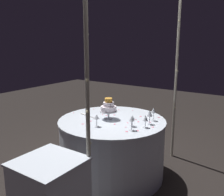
# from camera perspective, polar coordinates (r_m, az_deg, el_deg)

# --- Properties ---
(ground_plane) EXTENTS (12.00, 12.00, 0.00)m
(ground_plane) POSITION_cam_1_polar(r_m,az_deg,el_deg) (3.54, 0.00, -16.54)
(ground_plane) COLOR black
(decorative_arch) EXTENTS (2.02, 0.05, 2.41)m
(decorative_arch) POSITION_cam_1_polar(r_m,az_deg,el_deg) (2.87, 7.28, 8.99)
(decorative_arch) COLOR #B7B29E
(decorative_arch) RESTS_ON ground
(main_table) EXTENTS (1.34, 1.34, 0.75)m
(main_table) POSITION_cam_1_polar(r_m,az_deg,el_deg) (3.37, 0.00, -10.94)
(main_table) COLOR silver
(main_table) RESTS_ON ground
(tiered_cake) EXTENTS (0.22, 0.22, 0.27)m
(tiered_cake) POSITION_cam_1_polar(r_m,az_deg,el_deg) (3.22, -0.77, -2.06)
(tiered_cake) COLOR silver
(tiered_cake) RESTS_ON main_table
(wine_glass_0) EXTENTS (0.06, 0.06, 0.13)m
(wine_glass_0) POSITION_cam_1_polar(r_m,az_deg,el_deg) (2.97, 4.52, -4.47)
(wine_glass_0) COLOR silver
(wine_glass_0) RESTS_ON main_table
(wine_glass_1) EXTENTS (0.06, 0.06, 0.17)m
(wine_glass_1) POSITION_cam_1_polar(r_m,az_deg,el_deg) (3.06, 8.33, -3.46)
(wine_glass_1) COLOR silver
(wine_glass_1) RESTS_ON main_table
(wine_glass_2) EXTENTS (0.06, 0.06, 0.17)m
(wine_glass_2) POSITION_cam_1_polar(r_m,az_deg,el_deg) (3.21, 9.15, -2.90)
(wine_glass_2) COLOR silver
(wine_glass_2) RESTS_ON main_table
(wine_glass_3) EXTENTS (0.06, 0.06, 0.15)m
(wine_glass_3) POSITION_cam_1_polar(r_m,az_deg,el_deg) (2.96, -3.38, -4.33)
(wine_glass_3) COLOR silver
(wine_glass_3) RESTS_ON main_table
(wine_glass_4) EXTENTS (0.06, 0.06, 0.15)m
(wine_glass_4) POSITION_cam_1_polar(r_m,az_deg,el_deg) (2.94, 7.40, -4.51)
(wine_glass_4) COLOR silver
(wine_glass_4) RESTS_ON main_table
(wine_glass_5) EXTENTS (0.06, 0.06, 0.17)m
(wine_glass_5) POSITION_cam_1_polar(r_m,az_deg,el_deg) (2.84, 4.36, -4.73)
(wine_glass_5) COLOR silver
(wine_glass_5) RESTS_ON main_table
(cake_knife) EXTENTS (0.08, 0.29, 0.01)m
(cake_knife) POSITION_cam_1_polar(r_m,az_deg,el_deg) (3.41, -5.55, -3.87)
(cake_knife) COLOR silver
(cake_knife) RESTS_ON main_table
(rose_petal_0) EXTENTS (0.04, 0.05, 0.00)m
(rose_petal_0) POSITION_cam_1_polar(r_m,az_deg,el_deg) (3.38, 10.31, -4.22)
(rose_petal_0) COLOR #EA6B84
(rose_petal_0) RESTS_ON main_table
(rose_petal_1) EXTENTS (0.04, 0.03, 0.00)m
(rose_petal_1) POSITION_cam_1_polar(r_m,az_deg,el_deg) (3.19, -4.71, -5.10)
(rose_petal_1) COLOR #EA6B84
(rose_petal_1) RESTS_ON main_table
(rose_petal_2) EXTENTS (0.04, 0.04, 0.00)m
(rose_petal_2) POSITION_cam_1_polar(r_m,az_deg,el_deg) (3.43, 0.52, -3.75)
(rose_petal_2) COLOR #EA6B84
(rose_petal_2) RESTS_ON main_table
(rose_petal_3) EXTENTS (0.03, 0.03, 0.00)m
(rose_petal_3) POSITION_cam_1_polar(r_m,az_deg,el_deg) (3.72, -4.05, -2.47)
(rose_petal_3) COLOR #EA6B84
(rose_petal_3) RESTS_ON main_table
(rose_petal_4) EXTENTS (0.05, 0.04, 0.00)m
(rose_petal_4) POSITION_cam_1_polar(r_m,az_deg,el_deg) (3.39, 6.32, -4.06)
(rose_petal_4) COLOR #EA6B84
(rose_petal_4) RESTS_ON main_table
(rose_petal_5) EXTENTS (0.04, 0.04, 0.00)m
(rose_petal_5) POSITION_cam_1_polar(r_m,az_deg,el_deg) (3.41, -1.20, -3.87)
(rose_petal_5) COLOR #EA6B84
(rose_petal_5) RESTS_ON main_table
(rose_petal_6) EXTENTS (0.04, 0.04, 0.00)m
(rose_petal_6) POSITION_cam_1_polar(r_m,az_deg,el_deg) (2.87, 5.68, -7.18)
(rose_petal_6) COLOR #EA6B84
(rose_petal_6) RESTS_ON main_table
(rose_petal_7) EXTENTS (0.03, 0.04, 0.00)m
(rose_petal_7) POSITION_cam_1_polar(r_m,az_deg,el_deg) (3.18, 8.33, -5.27)
(rose_petal_7) COLOR #EA6B84
(rose_petal_7) RESTS_ON main_table
(rose_petal_8) EXTENTS (0.03, 0.04, 0.00)m
(rose_petal_8) POSITION_cam_1_polar(r_m,az_deg,el_deg) (3.01, 8.98, -6.34)
(rose_petal_8) COLOR #EA6B84
(rose_petal_8) RESTS_ON main_table
(rose_petal_9) EXTENTS (0.04, 0.03, 0.00)m
(rose_petal_9) POSITION_cam_1_polar(r_m,az_deg,el_deg) (3.07, 0.59, -5.78)
(rose_petal_9) COLOR #EA6B84
(rose_petal_9) RESTS_ON main_table
(rose_petal_10) EXTENTS (0.03, 0.03, 0.00)m
(rose_petal_10) POSITION_cam_1_polar(r_m,az_deg,el_deg) (2.97, 3.07, -6.44)
(rose_petal_10) COLOR #EA6B84
(rose_petal_10) RESTS_ON main_table
(rose_petal_11) EXTENTS (0.03, 0.04, 0.00)m
(rose_petal_11) POSITION_cam_1_polar(r_m,az_deg,el_deg) (3.74, 0.11, -2.38)
(rose_petal_11) COLOR #EA6B84
(rose_petal_11) RESTS_ON main_table
(rose_petal_12) EXTENTS (0.03, 0.03, 0.00)m
(rose_petal_12) POSITION_cam_1_polar(r_m,az_deg,el_deg) (3.57, -8.47, -3.26)
(rose_petal_12) COLOR #EA6B84
(rose_petal_12) RESTS_ON main_table
(rose_petal_13) EXTENTS (0.03, 0.03, 0.00)m
(rose_petal_13) POSITION_cam_1_polar(r_m,az_deg,el_deg) (3.25, 5.24, -4.79)
(rose_petal_13) COLOR #EA6B84
(rose_petal_13) RESTS_ON main_table
(rose_petal_14) EXTENTS (0.03, 0.03, 0.00)m
(rose_petal_14) POSITION_cam_1_polar(r_m,az_deg,el_deg) (3.12, 3.51, -5.51)
(rose_petal_14) COLOR #EA6B84
(rose_petal_14) RESTS_ON main_table
(rose_petal_15) EXTENTS (0.02, 0.03, 0.00)m
(rose_petal_15) POSITION_cam_1_polar(r_m,az_deg,el_deg) (3.68, 1.48, -2.61)
(rose_petal_15) COLOR #EA6B84
(rose_petal_15) RESTS_ON main_table
(rose_petal_16) EXTENTS (0.03, 0.04, 0.00)m
(rose_petal_16) POSITION_cam_1_polar(r_m,az_deg,el_deg) (2.83, 3.27, -7.40)
(rose_petal_16) COLOR #EA6B84
(rose_petal_16) RESTS_ON main_table
(rose_petal_17) EXTENTS (0.05, 0.04, 0.00)m
(rose_petal_17) POSITION_cam_1_polar(r_m,az_deg,el_deg) (3.42, 8.40, -3.97)
(rose_petal_17) COLOR #EA6B84
(rose_petal_17) RESTS_ON main_table
(rose_petal_18) EXTENTS (0.04, 0.03, 0.00)m
(rose_petal_18) POSITION_cam_1_polar(r_m,az_deg,el_deg) (3.17, 5.86, -5.25)
(rose_petal_18) COLOR #EA6B84
(rose_petal_18) RESTS_ON main_table
(rose_petal_19) EXTENTS (0.03, 0.03, 0.00)m
(rose_petal_19) POSITION_cam_1_polar(r_m,az_deg,el_deg) (3.67, 4.61, -2.70)
(rose_petal_19) COLOR #EA6B84
(rose_petal_19) RESTS_ON main_table
(rose_petal_20) EXTENTS (0.04, 0.04, 0.00)m
(rose_petal_20) POSITION_cam_1_polar(r_m,az_deg,el_deg) (3.09, -6.46, -5.73)
(rose_petal_20) COLOR #EA6B84
(rose_petal_20) RESTS_ON main_table
(rose_petal_21) EXTENTS (0.03, 0.03, 0.00)m
(rose_petal_21) POSITION_cam_1_polar(r_m,az_deg,el_deg) (3.46, -2.10, -3.61)
(rose_petal_21) COLOR #EA6B84
(rose_petal_21) RESTS_ON main_table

